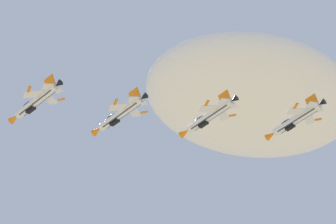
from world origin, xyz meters
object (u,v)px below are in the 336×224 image
at_px(fighter_jet_left_wing, 36,102).
at_px(fighter_jet_left_outer, 209,116).
at_px(fighter_jet_right_wing, 120,114).
at_px(fighter_jet_right_outer, 296,120).

distance_m(fighter_jet_left_wing, fighter_jet_left_outer, 37.21).
xyz_separation_m(fighter_jet_right_wing, fighter_jet_left_outer, (18.93, -3.28, 0.77)).
xyz_separation_m(fighter_jet_left_wing, fighter_jet_left_outer, (36.94, -4.45, 0.27)).
bearing_deg(fighter_jet_left_outer, fighter_jet_right_outer, -38.94).
bearing_deg(fighter_jet_left_wing, fighter_jet_right_wing, -37.65).
distance_m(fighter_jet_left_wing, fighter_jet_right_outer, 56.85).
relative_size(fighter_jet_left_wing, fighter_jet_right_wing, 1.00).
bearing_deg(fighter_jet_left_wing, fighter_jet_left_outer, -40.79).
height_order(fighter_jet_left_outer, fighter_jet_right_outer, fighter_jet_right_outer).
xyz_separation_m(fighter_jet_left_outer, fighter_jet_right_outer, (19.51, -1.72, 2.31)).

